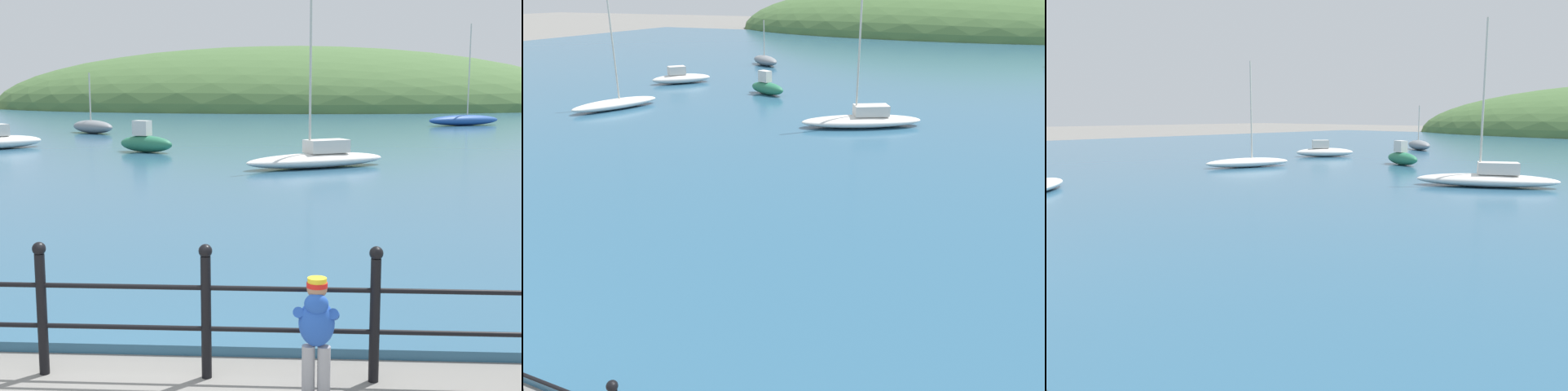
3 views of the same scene
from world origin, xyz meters
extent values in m
cube|color=#2D5B7A|center=(0.00, 32.00, 0.05)|extent=(80.00, 60.00, 0.10)
ellipsoid|color=silver|center=(-8.81, 15.58, 0.31)|extent=(2.36, 3.99, 0.42)
cylinder|color=beige|center=(-8.74, 15.76, 2.66)|extent=(0.07, 0.07, 4.29)
ellipsoid|color=gray|center=(-9.00, 30.87, 0.42)|extent=(2.91, 2.58, 0.65)
cylinder|color=beige|center=(-9.11, 30.96, 1.90)|extent=(0.07, 0.07, 2.31)
ellipsoid|color=silver|center=(-10.03, 22.33, 0.35)|extent=(2.99, 3.17, 0.49)
cube|color=silver|center=(-10.19, 22.15, 0.81)|extent=(1.07, 1.09, 0.44)
ellipsoid|color=#287551|center=(-4.23, 21.25, 0.40)|extent=(2.27, 1.48, 0.60)
cube|color=silver|center=(-4.39, 21.31, 0.97)|extent=(0.71, 0.59, 0.54)
ellipsoid|color=silver|center=(1.81, 16.82, 0.31)|extent=(4.56, 3.25, 0.43)
cube|color=silver|center=(2.11, 16.98, 0.72)|extent=(1.43, 1.20, 0.39)
cylinder|color=beige|center=(1.61, 16.71, 3.02)|extent=(0.07, 0.07, 4.99)
camera|label=1|loc=(1.42, -4.56, 2.58)|focal=50.00mm
camera|label=2|loc=(6.71, -1.47, 4.83)|focal=35.00mm
camera|label=3|loc=(8.77, 0.53, 2.47)|focal=35.00mm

